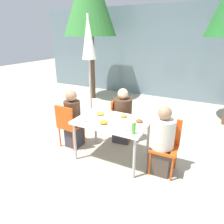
{
  "coord_description": "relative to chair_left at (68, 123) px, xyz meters",
  "views": [
    {
      "loc": [
        1.42,
        -2.75,
        2.1
      ],
      "look_at": [
        0.0,
        0.0,
        0.89
      ],
      "focal_mm": 32.0,
      "sensor_mm": 36.0,
      "label": 1
    }
  ],
  "objects": [
    {
      "name": "chair_far",
      "position": [
        0.73,
        0.73,
        0.0
      ],
      "size": [
        0.45,
        0.45,
        0.88
      ],
      "rotation": [
        0.0,
        0.0,
        -1.42
      ],
      "color": "#E54C14",
      "rests_on": "ground"
    },
    {
      "name": "person_right",
      "position": [
        1.78,
        0.06,
        0.01
      ],
      "size": [
        0.37,
        0.37,
        1.12
      ],
      "rotation": [
        0.0,
        0.0,
        -3.12
      ],
      "color": "#473D33",
      "rests_on": "ground"
    },
    {
      "name": "bottle",
      "position": [
        1.42,
        -0.25,
        0.32
      ],
      "size": [
        0.06,
        0.06,
        0.2
      ],
      "color": "#51A338",
      "rests_on": "dining_table"
    },
    {
      "name": "salad_bowl",
      "position": [
        1.21,
        -0.22,
        0.25
      ],
      "size": [
        0.19,
        0.19,
        0.05
      ],
      "color": "white",
      "rests_on": "dining_table"
    },
    {
      "name": "chair_right",
      "position": [
        1.82,
        0.15,
        0.0
      ],
      "size": [
        0.41,
        0.41,
        0.88
      ],
      "rotation": [
        0.0,
        0.0,
        -3.12
      ],
      "color": "#E54C14",
      "rests_on": "ground"
    },
    {
      "name": "person_far",
      "position": [
        0.82,
        0.7,
        0.01
      ],
      "size": [
        0.38,
        0.38,
        1.13
      ],
      "rotation": [
        0.0,
        0.0,
        -1.42
      ],
      "color": "#383842",
      "rests_on": "ground"
    },
    {
      "name": "dining_table",
      "position": [
        0.91,
        0.05,
        0.16
      ],
      "size": [
        1.22,
        0.8,
        0.74
      ],
      "color": "white",
      "rests_on": "ground"
    },
    {
      "name": "plate_0",
      "position": [
        0.63,
        0.13,
        0.25
      ],
      "size": [
        0.28,
        0.28,
        0.08
      ],
      "color": "white",
      "rests_on": "dining_table"
    },
    {
      "name": "closed_umbrella",
      "position": [
        -0.15,
        1.02,
        1.34
      ],
      "size": [
        0.36,
        0.36,
        2.49
      ],
      "color": "#333333",
      "rests_on": "ground"
    },
    {
      "name": "plate_2",
      "position": [
        0.87,
        -0.17,
        0.25
      ],
      "size": [
        0.25,
        0.25,
        0.07
      ],
      "color": "white",
      "rests_on": "dining_table"
    },
    {
      "name": "plate_1",
      "position": [
        1.36,
        0.15,
        0.24
      ],
      "size": [
        0.21,
        0.21,
        0.06
      ],
      "color": "white",
      "rests_on": "dining_table"
    },
    {
      "name": "ground_plane",
      "position": [
        0.91,
        0.05,
        -0.52
      ],
      "size": [
        24.0,
        24.0,
        0.0
      ],
      "primitive_type": "plane",
      "color": "#B2A893"
    },
    {
      "name": "building_facade",
      "position": [
        0.91,
        4.3,
        0.98
      ],
      "size": [
        10.0,
        0.2,
        3.0
      ],
      "color": "slate",
      "rests_on": "ground"
    },
    {
      "name": "person_left",
      "position": [
        0.05,
        0.08,
        0.03
      ],
      "size": [
        0.3,
        0.3,
        1.15
      ],
      "rotation": [
        0.0,
        0.0,
        -0.04
      ],
      "color": "#383842",
      "rests_on": "ground"
    },
    {
      "name": "plate_3",
      "position": [
        1.05,
        0.23,
        0.24
      ],
      "size": [
        0.21,
        0.21,
        0.06
      ],
      "color": "white",
      "rests_on": "dining_table"
    },
    {
      "name": "drinking_cup",
      "position": [
        0.54,
        -0.22,
        0.27
      ],
      "size": [
        0.07,
        0.07,
        0.11
      ],
      "color": "white",
      "rests_on": "dining_table"
    },
    {
      "name": "chair_left",
      "position": [
        0.0,
        0.0,
        0.0
      ],
      "size": [
        0.41,
        0.41,
        0.88
      ],
      "rotation": [
        0.0,
        0.0,
        -0.04
      ],
      "color": "#E54C14",
      "rests_on": "ground"
    }
  ]
}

